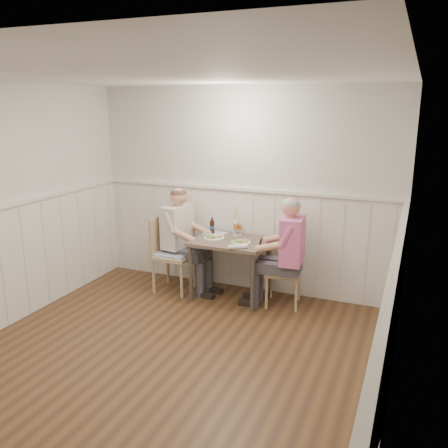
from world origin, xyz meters
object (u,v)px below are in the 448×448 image
at_px(chair_right, 288,268).
at_px(beer_bottle, 212,226).
at_px(grass_vase, 234,221).
at_px(diner_cream, 181,247).
at_px(man_in_pink, 288,262).
at_px(dining_table, 230,248).
at_px(chair_left, 170,251).

distance_m(chair_right, beer_bottle, 1.14).
relative_size(beer_bottle, grass_vase, 0.58).
height_order(diner_cream, beer_bottle, diner_cream).
bearing_deg(chair_right, man_in_pink, -81.64).
bearing_deg(chair_right, dining_table, -177.21).
bearing_deg(chair_left, chair_right, 4.19).
relative_size(chair_left, man_in_pink, 0.71).
height_order(dining_table, man_in_pink, man_in_pink).
relative_size(man_in_pink, diner_cream, 1.00).
relative_size(dining_table, chair_right, 1.04).
distance_m(dining_table, man_in_pink, 0.75).
distance_m(diner_cream, beer_bottle, 0.49).
distance_m(dining_table, diner_cream, 0.71).
relative_size(dining_table, diner_cream, 0.66).
bearing_deg(beer_bottle, grass_vase, 18.83).
distance_m(chair_right, diner_cream, 1.44).
bearing_deg(grass_vase, chair_right, -16.92).
relative_size(chair_right, chair_left, 0.88).
bearing_deg(grass_vase, chair_left, -154.89).
xyz_separation_m(chair_left, beer_bottle, (0.49, 0.26, 0.32)).
relative_size(chair_right, diner_cream, 0.63).
height_order(chair_right, diner_cream, diner_cream).
xyz_separation_m(chair_right, beer_bottle, (-1.06, 0.15, 0.38)).
distance_m(dining_table, beer_bottle, 0.42).
bearing_deg(beer_bottle, diner_cream, -156.43).
bearing_deg(beer_bottle, chair_left, -151.67).
distance_m(chair_right, chair_left, 1.55).
relative_size(chair_left, diner_cream, 0.71).
bearing_deg(diner_cream, chair_left, -138.08).
height_order(dining_table, beer_bottle, beer_bottle).
distance_m(chair_right, man_in_pink, 0.13).
bearing_deg(chair_right, beer_bottle, 172.00).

